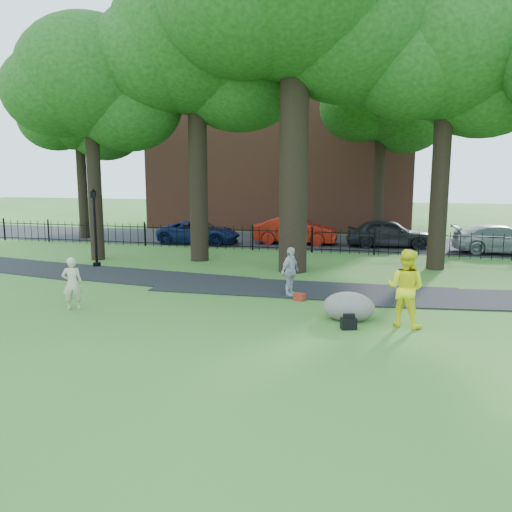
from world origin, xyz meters
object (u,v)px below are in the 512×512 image
(man, at_px, (406,288))
(lamppost, at_px, (95,229))
(woman, at_px, (72,284))
(boulder, at_px, (349,305))
(red_sedan, at_px, (295,231))

(man, relative_size, lamppost, 0.61)
(woman, bearing_deg, lamppost, -91.10)
(boulder, bearing_deg, woman, -172.28)
(man, bearing_deg, red_sedan, -47.04)
(man, bearing_deg, woman, 27.11)
(woman, relative_size, lamppost, 0.47)
(lamppost, bearing_deg, boulder, -47.08)
(red_sedan, bearing_deg, woman, 164.39)
(lamppost, distance_m, red_sedan, 11.17)
(boulder, distance_m, lamppost, 11.90)
(man, height_order, red_sedan, man)
(woman, distance_m, red_sedan, 15.39)
(woman, bearing_deg, red_sedan, -131.74)
(man, xyz_separation_m, red_sedan, (-5.42, 14.16, -0.24))
(woman, height_order, red_sedan, woman)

